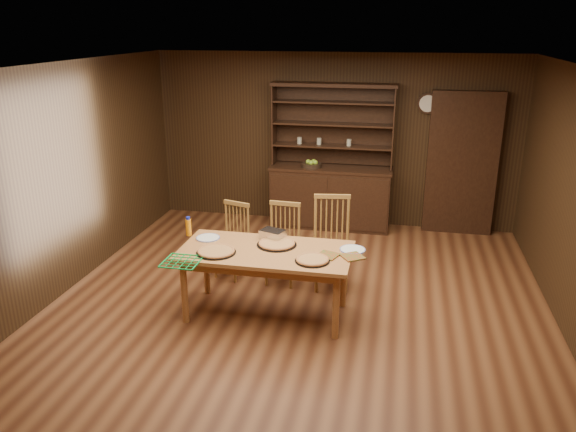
% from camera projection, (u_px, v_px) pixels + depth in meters
% --- Properties ---
extents(floor, '(6.00, 6.00, 0.00)m').
position_uv_depth(floor, '(297.00, 309.00, 6.21)').
color(floor, brown).
rests_on(floor, ground).
extents(room_shell, '(6.00, 6.00, 6.00)m').
position_uv_depth(room_shell, '(298.00, 171.00, 5.69)').
color(room_shell, silver).
rests_on(room_shell, floor).
extents(china_hutch, '(1.84, 0.52, 2.17)m').
position_uv_depth(china_hutch, '(330.00, 189.00, 8.56)').
color(china_hutch, '#331C11').
rests_on(china_hutch, floor).
extents(doorway, '(1.00, 0.18, 2.10)m').
position_uv_depth(doorway, '(462.00, 164.00, 8.19)').
color(doorway, '#331C11').
rests_on(doorway, floor).
extents(wall_clock, '(0.30, 0.05, 0.30)m').
position_uv_depth(wall_clock, '(428.00, 103.00, 8.07)').
color(wall_clock, '#331C11').
rests_on(wall_clock, room_shell).
extents(dining_table, '(1.80, 0.90, 0.75)m').
position_uv_depth(dining_table, '(266.00, 257.00, 5.90)').
color(dining_table, '#BA7140').
rests_on(dining_table, floor).
extents(chair_left, '(0.47, 0.46, 0.93)m').
position_uv_depth(chair_left, '(234.00, 237.00, 6.93)').
color(chair_left, '#A37538').
rests_on(chair_left, floor).
extents(chair_center, '(0.42, 0.41, 0.98)m').
position_uv_depth(chair_center, '(283.00, 240.00, 6.76)').
color(chair_center, '#A37538').
rests_on(chair_center, floor).
extents(chair_right, '(0.51, 0.49, 1.10)m').
position_uv_depth(chair_right, '(331.00, 239.00, 6.63)').
color(chair_right, '#A37538').
rests_on(chair_right, floor).
extents(pizza_left, '(0.41, 0.41, 0.04)m').
position_uv_depth(pizza_left, '(216.00, 251.00, 5.79)').
color(pizza_left, black).
rests_on(pizza_left, dining_table).
extents(pizza_right, '(0.35, 0.35, 0.04)m').
position_uv_depth(pizza_right, '(312.00, 260.00, 5.59)').
color(pizza_right, black).
rests_on(pizza_right, dining_table).
extents(pizza_center, '(0.43, 0.43, 0.04)m').
position_uv_depth(pizza_center, '(277.00, 244.00, 5.99)').
color(pizza_center, black).
rests_on(pizza_center, dining_table).
extents(cooling_rack, '(0.42, 0.42, 0.02)m').
position_uv_depth(cooling_rack, '(182.00, 261.00, 5.57)').
color(cooling_rack, '#0CA641').
rests_on(cooling_rack, dining_table).
extents(plate_left, '(0.26, 0.26, 0.02)m').
position_uv_depth(plate_left, '(208.00, 238.00, 6.18)').
color(plate_left, silver).
rests_on(plate_left, dining_table).
extents(plate_right, '(0.27, 0.27, 0.02)m').
position_uv_depth(plate_right, '(353.00, 250.00, 5.86)').
color(plate_right, silver).
rests_on(plate_right, dining_table).
extents(foil_dish, '(0.30, 0.26, 0.10)m').
position_uv_depth(foil_dish, '(273.00, 234.00, 6.16)').
color(foil_dish, white).
rests_on(foil_dish, dining_table).
extents(juice_bottle, '(0.06, 0.06, 0.22)m').
position_uv_depth(juice_bottle, '(188.00, 227.00, 6.24)').
color(juice_bottle, orange).
rests_on(juice_bottle, dining_table).
extents(pot_holder_a, '(0.28, 0.28, 0.02)m').
position_uv_depth(pot_holder_a, '(353.00, 257.00, 5.68)').
color(pot_holder_a, red).
rests_on(pot_holder_a, dining_table).
extents(pot_holder_b, '(0.26, 0.26, 0.02)m').
position_uv_depth(pot_holder_b, '(328.00, 255.00, 5.72)').
color(pot_holder_b, red).
rests_on(pot_holder_b, dining_table).
extents(fruit_bowl, '(0.30, 0.30, 0.12)m').
position_uv_depth(fruit_bowl, '(312.00, 164.00, 8.43)').
color(fruit_bowl, black).
rests_on(fruit_bowl, china_hutch).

